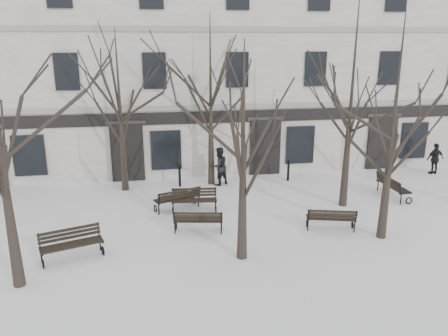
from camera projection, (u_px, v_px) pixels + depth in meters
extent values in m
plane|color=white|center=(223.00, 246.00, 15.01)|extent=(100.00, 100.00, 0.00)
cube|color=silver|center=(188.00, 63.00, 25.75)|extent=(40.00, 10.00, 11.00)
cube|color=gray|center=(197.00, 107.00, 21.53)|extent=(40.00, 0.12, 0.25)
cube|color=gray|center=(196.00, 29.00, 20.47)|extent=(40.00, 0.12, 0.25)
cube|color=black|center=(197.00, 118.00, 21.66)|extent=(40.00, 0.10, 0.60)
cube|color=black|center=(29.00, 155.00, 20.86)|extent=(1.50, 0.14, 2.00)
cube|color=black|center=(128.00, 153.00, 21.57)|extent=(1.60, 0.22, 2.90)
cube|color=#2D2B28|center=(126.00, 123.00, 21.11)|extent=(1.90, 0.08, 0.18)
cube|color=black|center=(166.00, 150.00, 21.86)|extent=(1.50, 0.14, 2.00)
cube|color=black|center=(265.00, 147.00, 22.65)|extent=(1.60, 0.22, 2.90)
cube|color=#2D2B28|center=(266.00, 119.00, 22.18)|extent=(1.90, 0.08, 0.18)
cube|color=black|center=(300.00, 145.00, 22.94)|extent=(1.50, 0.14, 2.00)
cube|color=black|center=(381.00, 143.00, 23.65)|extent=(1.60, 0.22, 2.90)
cube|color=#2D2B28|center=(385.00, 115.00, 23.19)|extent=(1.90, 0.08, 0.18)
cube|color=black|center=(414.00, 140.00, 23.94)|extent=(1.50, 0.14, 2.00)
cube|color=black|center=(67.00, 72.00, 20.07)|extent=(1.10, 0.14, 1.70)
cube|color=black|center=(155.00, 71.00, 20.69)|extent=(1.10, 0.14, 1.70)
cube|color=black|center=(237.00, 70.00, 21.30)|extent=(1.10, 0.14, 1.70)
cube|color=black|center=(315.00, 69.00, 21.92)|extent=(1.10, 0.14, 1.70)
cube|color=black|center=(389.00, 68.00, 22.54)|extent=(1.10, 0.14, 1.70)
cone|color=black|center=(12.00, 233.00, 12.17)|extent=(0.34, 0.34, 3.29)
cone|color=black|center=(242.00, 216.00, 13.83)|extent=(0.34, 0.34, 2.89)
cone|color=black|center=(386.00, 195.00, 15.25)|extent=(0.34, 0.34, 3.25)
cone|color=black|center=(123.00, 158.00, 20.23)|extent=(0.34, 0.34, 3.09)
cone|color=black|center=(211.00, 150.00, 21.03)|extent=(0.34, 0.34, 3.37)
cone|color=black|center=(346.00, 165.00, 18.20)|extent=(0.34, 0.34, 3.60)
torus|color=black|center=(43.00, 264.00, 13.53)|extent=(0.15, 0.32, 0.31)
cylinder|color=black|center=(41.00, 256.00, 13.83)|extent=(0.05, 0.05, 0.49)
cube|color=black|center=(41.00, 251.00, 13.60)|extent=(0.24, 0.58, 0.05)
torus|color=black|center=(103.00, 251.00, 14.36)|extent=(0.15, 0.32, 0.31)
cylinder|color=black|center=(100.00, 244.00, 14.67)|extent=(0.05, 0.05, 0.49)
cube|color=black|center=(101.00, 239.00, 14.43)|extent=(0.24, 0.58, 0.05)
cube|color=black|center=(73.00, 248.00, 13.81)|extent=(1.88, 0.72, 0.04)
cube|color=black|center=(72.00, 246.00, 13.94)|extent=(1.88, 0.72, 0.04)
cube|color=black|center=(71.00, 244.00, 14.06)|extent=(1.88, 0.72, 0.04)
cube|color=black|center=(71.00, 242.00, 14.19)|extent=(1.88, 0.72, 0.04)
cube|color=black|center=(70.00, 237.00, 14.19)|extent=(1.86, 0.67, 0.10)
cube|color=black|center=(69.00, 233.00, 14.17)|extent=(1.86, 0.67, 0.10)
cube|color=black|center=(69.00, 230.00, 14.15)|extent=(1.86, 0.67, 0.10)
cylinder|color=black|center=(39.00, 242.00, 13.78)|extent=(0.09, 0.16, 0.54)
cylinder|color=black|center=(98.00, 230.00, 14.61)|extent=(0.09, 0.16, 0.54)
torus|color=black|center=(221.00, 226.00, 16.27)|extent=(0.10, 0.29, 0.29)
cylinder|color=black|center=(221.00, 228.00, 15.90)|extent=(0.05, 0.05, 0.45)
cube|color=black|center=(221.00, 221.00, 16.01)|extent=(0.14, 0.55, 0.05)
torus|color=black|center=(176.00, 226.00, 16.29)|extent=(0.10, 0.29, 0.29)
cylinder|color=black|center=(175.00, 228.00, 15.92)|extent=(0.05, 0.05, 0.45)
cube|color=black|center=(175.00, 220.00, 16.03)|extent=(0.14, 0.55, 0.05)
cube|color=black|center=(199.00, 218.00, 16.23)|extent=(1.78, 0.40, 0.03)
cube|color=black|center=(198.00, 219.00, 16.09)|extent=(1.78, 0.40, 0.03)
cube|color=black|center=(198.00, 221.00, 15.96)|extent=(1.78, 0.40, 0.03)
cube|color=black|center=(198.00, 222.00, 15.83)|extent=(1.78, 0.40, 0.03)
cube|color=black|center=(198.00, 219.00, 15.75)|extent=(1.77, 0.34, 0.09)
cube|color=black|center=(198.00, 216.00, 15.70)|extent=(1.77, 0.34, 0.09)
cube|color=black|center=(198.00, 214.00, 15.64)|extent=(1.77, 0.34, 0.09)
cylinder|color=black|center=(221.00, 218.00, 15.71)|extent=(0.06, 0.15, 0.50)
cylinder|color=black|center=(174.00, 218.00, 15.73)|extent=(0.06, 0.15, 0.50)
torus|color=black|center=(352.00, 225.00, 16.39)|extent=(0.12, 0.29, 0.29)
cylinder|color=black|center=(354.00, 227.00, 16.03)|extent=(0.05, 0.05, 0.45)
cube|color=black|center=(354.00, 219.00, 16.13)|extent=(0.19, 0.54, 0.05)
torus|color=black|center=(307.00, 223.00, 16.54)|extent=(0.12, 0.29, 0.29)
cylinder|color=black|center=(308.00, 225.00, 16.17)|extent=(0.05, 0.05, 0.45)
cube|color=black|center=(308.00, 218.00, 16.28)|extent=(0.19, 0.54, 0.05)
cube|color=black|center=(330.00, 216.00, 16.41)|extent=(1.76, 0.53, 0.03)
cube|color=black|center=(331.00, 217.00, 16.28)|extent=(1.76, 0.53, 0.03)
cube|color=black|center=(331.00, 218.00, 16.14)|extent=(1.76, 0.53, 0.03)
cube|color=black|center=(332.00, 220.00, 16.01)|extent=(1.76, 0.53, 0.03)
cube|color=black|center=(332.00, 217.00, 15.94)|extent=(1.74, 0.48, 0.09)
cube|color=black|center=(332.00, 214.00, 15.88)|extent=(1.74, 0.48, 0.09)
cube|color=black|center=(333.00, 212.00, 15.83)|extent=(1.74, 0.48, 0.09)
cylinder|color=black|center=(356.00, 217.00, 15.83)|extent=(0.07, 0.15, 0.49)
cylinder|color=black|center=(309.00, 215.00, 15.98)|extent=(0.07, 0.15, 0.49)
torus|color=black|center=(173.00, 210.00, 17.78)|extent=(0.08, 0.30, 0.30)
cylinder|color=black|center=(173.00, 205.00, 18.11)|extent=(0.05, 0.05, 0.47)
cube|color=black|center=(173.00, 201.00, 17.86)|extent=(0.10, 0.57, 0.05)
torus|color=black|center=(216.00, 209.00, 17.90)|extent=(0.08, 0.30, 0.30)
cylinder|color=black|center=(215.00, 204.00, 18.23)|extent=(0.05, 0.05, 0.47)
cube|color=black|center=(216.00, 200.00, 17.99)|extent=(0.10, 0.57, 0.05)
cube|color=black|center=(194.00, 202.00, 17.70)|extent=(1.86, 0.26, 0.04)
cube|color=black|center=(194.00, 201.00, 17.84)|extent=(1.86, 0.26, 0.04)
cube|color=black|center=(194.00, 200.00, 17.98)|extent=(1.86, 0.26, 0.04)
cube|color=black|center=(194.00, 198.00, 18.12)|extent=(1.86, 0.26, 0.04)
cube|color=black|center=(194.00, 195.00, 18.12)|extent=(1.86, 0.20, 0.09)
cube|color=black|center=(194.00, 192.00, 18.10)|extent=(1.86, 0.20, 0.09)
cube|color=black|center=(194.00, 189.00, 18.09)|extent=(1.86, 0.20, 0.09)
cylinder|color=black|center=(173.00, 194.00, 18.06)|extent=(0.05, 0.15, 0.51)
cylinder|color=black|center=(215.00, 193.00, 18.18)|extent=(0.05, 0.15, 0.51)
torus|color=black|center=(194.00, 201.00, 18.84)|extent=(0.16, 0.31, 0.31)
cylinder|color=black|center=(198.00, 201.00, 18.50)|extent=(0.05, 0.05, 0.48)
cube|color=black|center=(196.00, 195.00, 18.59)|extent=(0.26, 0.56, 0.05)
torus|color=black|center=(155.00, 208.00, 17.96)|extent=(0.16, 0.31, 0.31)
cylinder|color=black|center=(159.00, 209.00, 17.62)|extent=(0.05, 0.05, 0.48)
cube|color=black|center=(157.00, 202.00, 17.71)|extent=(0.26, 0.56, 0.05)
cube|color=black|center=(175.00, 196.00, 18.34)|extent=(1.81, 0.78, 0.04)
cube|color=black|center=(176.00, 197.00, 18.21)|extent=(1.81, 0.78, 0.04)
cube|color=black|center=(178.00, 198.00, 18.09)|extent=(1.81, 0.78, 0.04)
cube|color=black|center=(179.00, 199.00, 17.97)|extent=(1.81, 0.78, 0.04)
cube|color=black|center=(179.00, 197.00, 17.89)|extent=(1.79, 0.72, 0.10)
cube|color=black|center=(180.00, 194.00, 17.84)|extent=(1.79, 0.72, 0.10)
cube|color=black|center=(180.00, 191.00, 17.78)|extent=(1.79, 0.72, 0.10)
cylinder|color=black|center=(199.00, 192.00, 18.30)|extent=(0.09, 0.16, 0.53)
cylinder|color=black|center=(159.00, 200.00, 17.42)|extent=(0.09, 0.16, 0.53)
torus|color=black|center=(409.00, 201.00, 18.81)|extent=(0.32, 0.06, 0.32)
cylinder|color=black|center=(401.00, 199.00, 18.71)|extent=(0.05, 0.05, 0.49)
cube|color=black|center=(406.00, 193.00, 18.68)|extent=(0.61, 0.07, 0.05)
torus|color=black|center=(385.00, 187.00, 20.56)|extent=(0.32, 0.06, 0.32)
cylinder|color=black|center=(378.00, 185.00, 20.46)|extent=(0.05, 0.05, 0.49)
cube|color=black|center=(382.00, 180.00, 20.43)|extent=(0.61, 0.07, 0.05)
cube|color=black|center=(398.00, 186.00, 19.59)|extent=(0.16, 1.98, 0.04)
cube|color=black|center=(395.00, 186.00, 19.56)|extent=(0.16, 1.98, 0.04)
cube|color=black|center=(392.00, 186.00, 19.53)|extent=(0.16, 1.98, 0.04)
cube|color=black|center=(389.00, 186.00, 19.51)|extent=(0.16, 1.98, 0.04)
cube|color=black|center=(389.00, 183.00, 19.46)|extent=(0.10, 1.98, 0.10)
cube|color=black|center=(388.00, 181.00, 19.42)|extent=(0.10, 1.98, 0.10)
cube|color=black|center=(388.00, 178.00, 19.37)|extent=(0.10, 1.98, 0.10)
cylinder|color=black|center=(400.00, 189.00, 18.56)|extent=(0.16, 0.05, 0.55)
cylinder|color=black|center=(377.00, 176.00, 20.32)|extent=(0.16, 0.05, 0.55)
cylinder|color=black|center=(180.00, 176.00, 20.95)|extent=(0.12, 0.12, 1.03)
sphere|color=black|center=(179.00, 166.00, 20.80)|extent=(0.14, 0.14, 0.14)
cylinder|color=black|center=(288.00, 171.00, 21.81)|extent=(0.12, 0.12, 0.99)
sphere|color=black|center=(289.00, 161.00, 21.67)|extent=(0.14, 0.14, 0.14)
imported|color=black|center=(219.00, 185.00, 21.35)|extent=(1.13, 1.04, 1.87)
imported|color=black|center=(433.00, 174.00, 23.09)|extent=(1.00, 0.48, 1.65)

